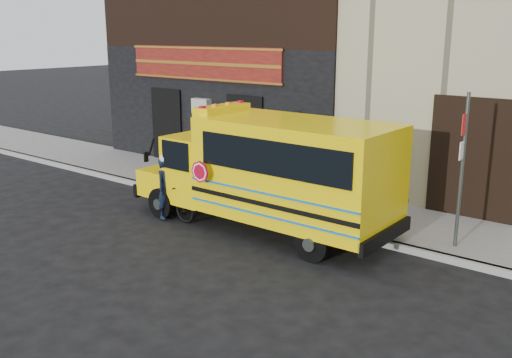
{
  "coord_description": "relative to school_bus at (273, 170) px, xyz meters",
  "views": [
    {
      "loc": [
        8.22,
        -8.63,
        4.68
      ],
      "look_at": [
        0.01,
        1.85,
        1.23
      ],
      "focal_mm": 40.0,
      "sensor_mm": 36.0,
      "label": 1
    }
  ],
  "objects": [
    {
      "name": "curb",
      "position": [
        -0.5,
        0.73,
        -1.43
      ],
      "size": [
        40.0,
        0.2,
        0.15
      ],
      "primitive_type": "cube",
      "color": "gray",
      "rests_on": "ground"
    },
    {
      "name": "ground",
      "position": [
        -0.5,
        -1.87,
        -1.51
      ],
      "size": [
        120.0,
        120.0,
        0.0
      ],
      "primitive_type": "plane",
      "color": "black",
      "rests_on": "ground"
    },
    {
      "name": "cyclist",
      "position": [
        -2.66,
        -0.96,
        -0.73
      ],
      "size": [
        0.43,
        0.61,
        1.57
      ],
      "primitive_type": "imported",
      "rotation": [
        0.0,
        0.0,
        1.67
      ],
      "color": "black",
      "rests_on": "ground"
    },
    {
      "name": "school_bus",
      "position": [
        0.0,
        0.0,
        0.0
      ],
      "size": [
        6.91,
        2.42,
        2.92
      ],
      "color": "black",
      "rests_on": "ground"
    },
    {
      "name": "bicycle",
      "position": [
        -2.59,
        -0.87,
        -1.02
      ],
      "size": [
        1.65,
        0.5,
        0.99
      ],
      "primitive_type": "imported",
      "rotation": [
        0.0,
        0.0,
        1.55
      ],
      "color": "black",
      "rests_on": "ground"
    },
    {
      "name": "sign_pole",
      "position": [
        3.95,
        1.33,
        0.4
      ],
      "size": [
        0.08,
        0.31,
        3.49
      ],
      "color": "#404844",
      "rests_on": "ground"
    },
    {
      "name": "sidewalk",
      "position": [
        -0.5,
        2.23,
        -1.43
      ],
      "size": [
        40.0,
        3.0,
        0.15
      ],
      "primitive_type": "cube",
      "color": "#625F5B",
      "rests_on": "ground"
    }
  ]
}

